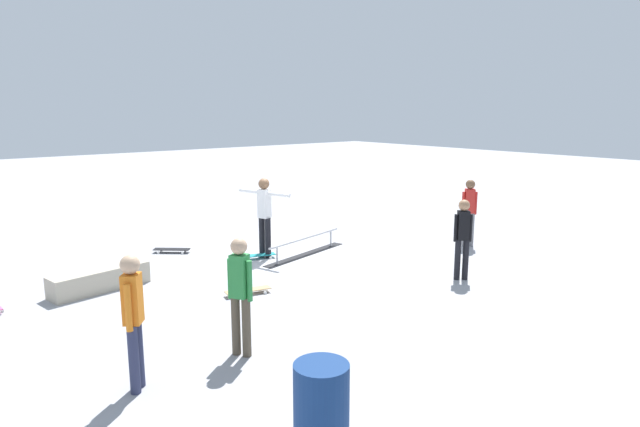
{
  "coord_description": "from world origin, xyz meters",
  "views": [
    {
      "loc": [
        6.6,
        9.27,
        3.19
      ],
      "look_at": [
        -0.58,
        0.5,
        1.0
      ],
      "focal_mm": 30.88,
      "sensor_mm": 36.0,
      "label": 1
    }
  ],
  "objects_px": {
    "bystander_green_shirt": "(240,290)",
    "bystander_orange_shirt": "(133,315)",
    "skateboard_main": "(257,256)",
    "trash_bin": "(321,413)",
    "bystander_black_shirt": "(463,235)",
    "bystander_red_shirt": "(469,209)",
    "loose_skateboard_natural": "(248,290)",
    "grind_rail": "(306,247)",
    "loose_skateboard_black": "(172,249)",
    "skater_main": "(264,212)",
    "skate_ledge": "(100,280)"
  },
  "relations": [
    {
      "from": "skater_main",
      "to": "bystander_orange_shirt",
      "type": "height_order",
      "value": "skater_main"
    },
    {
      "from": "grind_rail",
      "to": "loose_skateboard_natural",
      "type": "bearing_deg",
      "value": 17.14
    },
    {
      "from": "bystander_green_shirt",
      "to": "bystander_red_shirt",
      "type": "distance_m",
      "value": 7.3
    },
    {
      "from": "bystander_red_shirt",
      "to": "loose_skateboard_natural",
      "type": "relative_size",
      "value": 1.9
    },
    {
      "from": "bystander_green_shirt",
      "to": "loose_skateboard_black",
      "type": "height_order",
      "value": "bystander_green_shirt"
    },
    {
      "from": "grind_rail",
      "to": "bystander_green_shirt",
      "type": "distance_m",
      "value": 5.09
    },
    {
      "from": "grind_rail",
      "to": "loose_skateboard_black",
      "type": "distance_m",
      "value": 3.0
    },
    {
      "from": "skateboard_main",
      "to": "grind_rail",
      "type": "bearing_deg",
      "value": -3.81
    },
    {
      "from": "skater_main",
      "to": "trash_bin",
      "type": "bearing_deg",
      "value": -44.53
    },
    {
      "from": "skate_ledge",
      "to": "skater_main",
      "type": "relative_size",
      "value": 1.0
    },
    {
      "from": "skateboard_main",
      "to": "trash_bin",
      "type": "height_order",
      "value": "trash_bin"
    },
    {
      "from": "skateboard_main",
      "to": "loose_skateboard_black",
      "type": "distance_m",
      "value": 2.03
    },
    {
      "from": "bystander_black_shirt",
      "to": "bystander_orange_shirt",
      "type": "distance_m",
      "value": 6.29
    },
    {
      "from": "loose_skateboard_natural",
      "to": "skater_main",
      "type": "bearing_deg",
      "value": 62.28
    },
    {
      "from": "bystander_orange_shirt",
      "to": "loose_skateboard_natural",
      "type": "bearing_deg",
      "value": 165.0
    },
    {
      "from": "bystander_green_shirt",
      "to": "bystander_black_shirt",
      "type": "relative_size",
      "value": 1.03
    },
    {
      "from": "grind_rail",
      "to": "trash_bin",
      "type": "bearing_deg",
      "value": 39.36
    },
    {
      "from": "bystander_green_shirt",
      "to": "bystander_orange_shirt",
      "type": "distance_m",
      "value": 1.4
    },
    {
      "from": "loose_skateboard_black",
      "to": "skater_main",
      "type": "bearing_deg",
      "value": -7.28
    },
    {
      "from": "loose_skateboard_natural",
      "to": "trash_bin",
      "type": "height_order",
      "value": "trash_bin"
    },
    {
      "from": "skater_main",
      "to": "loose_skateboard_natural",
      "type": "distance_m",
      "value": 2.6
    },
    {
      "from": "bystander_orange_shirt",
      "to": "bystander_green_shirt",
      "type": "bearing_deg",
      "value": 129.52
    },
    {
      "from": "grind_rail",
      "to": "loose_skateboard_natural",
      "type": "relative_size",
      "value": 3.05
    },
    {
      "from": "bystander_black_shirt",
      "to": "trash_bin",
      "type": "bearing_deg",
      "value": 61.75
    },
    {
      "from": "skater_main",
      "to": "bystander_red_shirt",
      "type": "relative_size",
      "value": 1.1
    },
    {
      "from": "skate_ledge",
      "to": "loose_skateboard_natural",
      "type": "distance_m",
      "value": 2.66
    },
    {
      "from": "skater_main",
      "to": "bystander_green_shirt",
      "type": "bearing_deg",
      "value": -52.3
    },
    {
      "from": "loose_skateboard_black",
      "to": "loose_skateboard_natural",
      "type": "bearing_deg",
      "value": -51.07
    },
    {
      "from": "skateboard_main",
      "to": "trash_bin",
      "type": "relative_size",
      "value": 0.87
    },
    {
      "from": "grind_rail",
      "to": "trash_bin",
      "type": "xyz_separation_m",
      "value": [
        4.31,
        5.77,
        0.3
      ]
    },
    {
      "from": "bystander_black_shirt",
      "to": "bystander_green_shirt",
      "type": "bearing_deg",
      "value": 38.97
    },
    {
      "from": "grind_rail",
      "to": "bystander_red_shirt",
      "type": "height_order",
      "value": "bystander_red_shirt"
    },
    {
      "from": "bystander_red_shirt",
      "to": "bystander_black_shirt",
      "type": "xyz_separation_m",
      "value": [
        2.22,
        1.46,
        -0.02
      ]
    },
    {
      "from": "loose_skateboard_black",
      "to": "loose_skateboard_natural",
      "type": "height_order",
      "value": "same"
    },
    {
      "from": "skate_ledge",
      "to": "bystander_red_shirt",
      "type": "height_order",
      "value": "bystander_red_shirt"
    },
    {
      "from": "loose_skateboard_black",
      "to": "loose_skateboard_natural",
      "type": "relative_size",
      "value": 0.88
    },
    {
      "from": "bystander_green_shirt",
      "to": "trash_bin",
      "type": "xyz_separation_m",
      "value": [
        0.6,
        2.36,
        -0.41
      ]
    },
    {
      "from": "skater_main",
      "to": "loose_skateboard_natural",
      "type": "relative_size",
      "value": 2.09
    },
    {
      "from": "grind_rail",
      "to": "skate_ledge",
      "type": "xyz_separation_m",
      "value": [
        4.29,
        -0.42,
        0.02
      ]
    },
    {
      "from": "bystander_orange_shirt",
      "to": "trash_bin",
      "type": "relative_size",
      "value": 1.68
    },
    {
      "from": "bystander_orange_shirt",
      "to": "loose_skateboard_black",
      "type": "bearing_deg",
      "value": -169.2
    },
    {
      "from": "grind_rail",
      "to": "loose_skateboard_natural",
      "type": "distance_m",
      "value": 2.78
    },
    {
      "from": "grind_rail",
      "to": "loose_skateboard_black",
      "type": "bearing_deg",
      "value": -56.54
    },
    {
      "from": "skater_main",
      "to": "bystander_orange_shirt",
      "type": "bearing_deg",
      "value": -63.27
    },
    {
      "from": "bystander_green_shirt",
      "to": "bystander_red_shirt",
      "type": "height_order",
      "value": "bystander_green_shirt"
    },
    {
      "from": "skate_ledge",
      "to": "bystander_black_shirt",
      "type": "distance_m",
      "value": 6.62
    },
    {
      "from": "trash_bin",
      "to": "skateboard_main",
      "type": "bearing_deg",
      "value": -118.1
    },
    {
      "from": "skater_main",
      "to": "bystander_black_shirt",
      "type": "xyz_separation_m",
      "value": [
        -1.97,
        3.65,
        -0.14
      ]
    },
    {
      "from": "bystander_green_shirt",
      "to": "bystander_black_shirt",
      "type": "distance_m",
      "value": 4.89
    },
    {
      "from": "bystander_red_shirt",
      "to": "bystander_black_shirt",
      "type": "relative_size",
      "value": 1.03
    }
  ]
}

